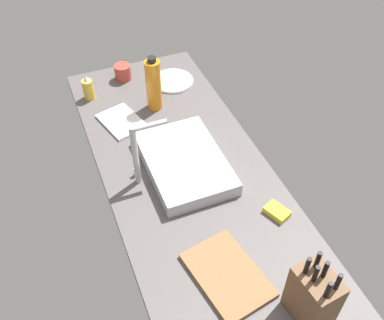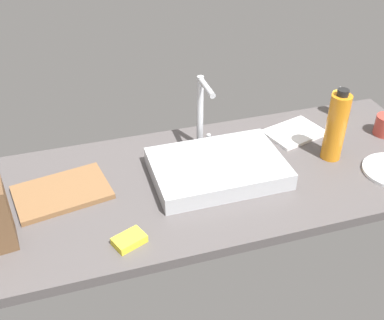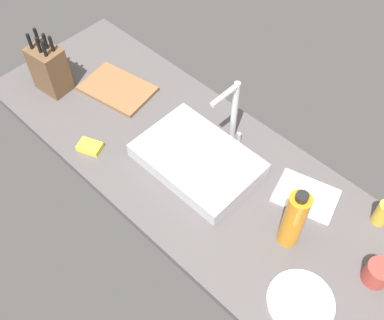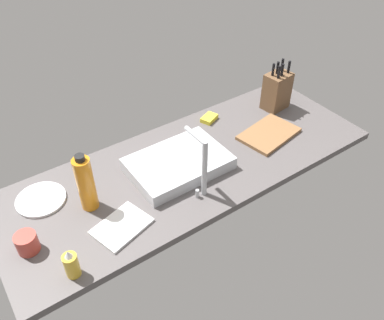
% 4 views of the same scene
% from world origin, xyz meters
% --- Properties ---
extents(countertop_slab, '(1.79, 0.66, 0.04)m').
position_xyz_m(countertop_slab, '(0.00, 0.00, 0.02)').
color(countertop_slab, '#514C4C').
rests_on(countertop_slab, ground).
extents(sink_basin, '(0.44, 0.30, 0.06)m').
position_xyz_m(sink_basin, '(0.06, 0.00, 0.07)').
color(sink_basin, '#B7BABF').
rests_on(sink_basin, countertop_slab).
extents(faucet, '(0.06, 0.14, 0.28)m').
position_xyz_m(faucet, '(0.06, 0.18, 0.20)').
color(faucet, '#B7BABF').
rests_on(faucet, countertop_slab).
extents(cutting_board, '(0.33, 0.25, 0.02)m').
position_xyz_m(cutting_board, '(-0.46, 0.05, 0.04)').
color(cutting_board, brown).
rests_on(cutting_board, countertop_slab).
extents(soap_bottle, '(0.05, 0.05, 0.13)m').
position_xyz_m(soap_bottle, '(0.67, 0.26, 0.09)').
color(soap_bottle, gold).
rests_on(soap_bottle, countertop_slab).
extents(water_bottle, '(0.07, 0.07, 0.27)m').
position_xyz_m(water_bottle, '(0.49, -0.01, 0.16)').
color(water_bottle, orange).
rests_on(water_bottle, countertop_slab).
extents(dish_towel, '(0.25, 0.21, 0.01)m').
position_xyz_m(dish_towel, '(0.44, 0.16, 0.04)').
color(dish_towel, white).
rests_on(dish_towel, countertop_slab).
extents(dish_sponge, '(0.11, 0.09, 0.02)m').
position_xyz_m(dish_sponge, '(-0.29, -0.23, 0.05)').
color(dish_sponge, yellow).
rests_on(dish_sponge, countertop_slab).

